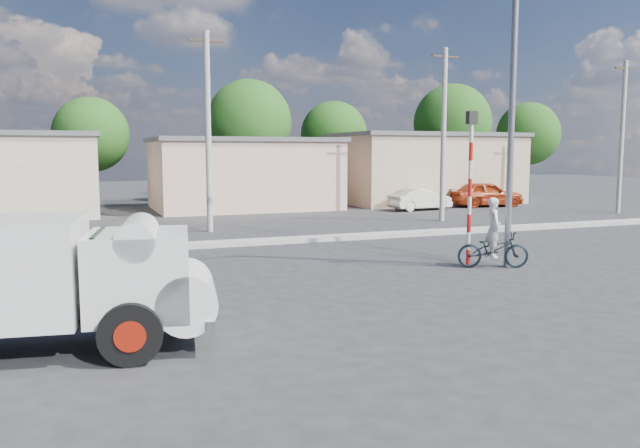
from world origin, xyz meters
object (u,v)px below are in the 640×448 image
object	(u,v)px
cyclist	(493,238)
traffic_pole	(470,175)
car_cream	(420,199)
car_red	(486,194)
truck	(45,279)
bicycle	(493,249)
streetlight	(508,89)

from	to	relation	value
cyclist	traffic_pole	bearing A→B (deg)	85.06
car_cream	car_red	world-z (taller)	car_red
truck	traffic_pole	world-z (taller)	traffic_pole
truck	car_red	bearing A→B (deg)	49.91
bicycle	traffic_pole	bearing A→B (deg)	85.06
car_cream	streetlight	world-z (taller)	streetlight
cyclist	streetlight	bearing A→B (deg)	-63.92
bicycle	car_cream	xyz separation A→B (m)	(7.12, 16.07, 0.09)
truck	car_red	xyz separation A→B (m)	(23.32, 20.21, -0.46)
traffic_pole	streetlight	xyz separation A→B (m)	(0.94, -0.30, 2.37)
car_cream	bicycle	bearing A→B (deg)	149.23
bicycle	car_cream	size ratio (longest dim) A/B	0.54
cyclist	car_red	size ratio (longest dim) A/B	0.38
cyclist	streetlight	distance (m)	4.14
cyclist	streetlight	xyz separation A→B (m)	(0.34, 0.02, 4.12)
car_cream	streetlight	size ratio (longest dim) A/B	0.41
bicycle	streetlight	xyz separation A→B (m)	(0.34, 0.02, 4.44)
car_red	bicycle	bearing A→B (deg)	150.98
bicycle	traffic_pole	distance (m)	2.18
bicycle	traffic_pole	size ratio (longest dim) A/B	0.45
truck	bicycle	world-z (taller)	truck
truck	cyclist	xyz separation A→B (m)	(11.37, 3.57, -0.38)
streetlight	bicycle	bearing A→B (deg)	-176.83
car_cream	streetlight	distance (m)	17.96
bicycle	streetlight	size ratio (longest dim) A/B	0.22
car_cream	traffic_pole	world-z (taller)	traffic_pole
cyclist	car_cream	xyz separation A→B (m)	(7.12, 16.07, -0.23)
car_red	streetlight	world-z (taller)	streetlight
cyclist	traffic_pole	size ratio (longest dim) A/B	0.38
bicycle	streetlight	bearing A→B (deg)	-63.92
truck	bicycle	size ratio (longest dim) A/B	2.81
truck	car_red	distance (m)	30.86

